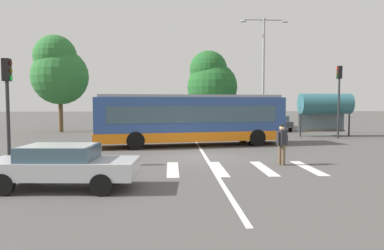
{
  "coord_description": "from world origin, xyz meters",
  "views": [
    {
      "loc": [
        -1.26,
        -17.57,
        2.67
      ],
      "look_at": [
        -0.04,
        3.82,
        1.3
      ],
      "focal_mm": 34.82,
      "sensor_mm": 36.0,
      "label": 1
    }
  ],
  "objects_px": {
    "background_tree_left": "(59,71)",
    "background_tree_right": "(211,82)",
    "traffic_light_far_corner": "(339,90)",
    "parked_car_blue": "(246,122)",
    "parked_car_white": "(217,122)",
    "bus_stop_shelter": "(325,105)",
    "pedestrian_crossing_street": "(282,142)",
    "traffic_light_near_corner": "(7,94)",
    "parked_car_silver": "(188,122)",
    "city_transit_bus": "(190,119)",
    "foreground_sedan": "(62,164)",
    "parked_car_champagne": "(158,122)",
    "parked_car_charcoal": "(278,122)",
    "twin_arm_street_lamp": "(263,64)",
    "parked_car_teal": "(127,123)"
  },
  "relations": [
    {
      "from": "parked_car_silver",
      "to": "background_tree_right",
      "type": "height_order",
      "value": "background_tree_right"
    },
    {
      "from": "pedestrian_crossing_street",
      "to": "bus_stop_shelter",
      "type": "bearing_deg",
      "value": 60.32
    },
    {
      "from": "city_transit_bus",
      "to": "foreground_sedan",
      "type": "distance_m",
      "value": 11.8
    },
    {
      "from": "traffic_light_far_corner",
      "to": "pedestrian_crossing_street",
      "type": "bearing_deg",
      "value": -124.3
    },
    {
      "from": "parked_car_white",
      "to": "traffic_light_far_corner",
      "type": "distance_m",
      "value": 11.2
    },
    {
      "from": "background_tree_left",
      "to": "traffic_light_near_corner",
      "type": "bearing_deg",
      "value": -79.95
    },
    {
      "from": "parked_car_charcoal",
      "to": "twin_arm_street_lamp",
      "type": "xyz_separation_m",
      "value": [
        -2.15,
        -3.11,
        4.97
      ]
    },
    {
      "from": "bus_stop_shelter",
      "to": "twin_arm_street_lamp",
      "type": "xyz_separation_m",
      "value": [
        -4.09,
        2.77,
        3.32
      ]
    },
    {
      "from": "parked_car_blue",
      "to": "bus_stop_shelter",
      "type": "bearing_deg",
      "value": -50.08
    },
    {
      "from": "city_transit_bus",
      "to": "parked_car_silver",
      "type": "height_order",
      "value": "city_transit_bus"
    },
    {
      "from": "city_transit_bus",
      "to": "traffic_light_near_corner",
      "type": "bearing_deg",
      "value": -137.88
    },
    {
      "from": "city_transit_bus",
      "to": "traffic_light_near_corner",
      "type": "relative_size",
      "value": 2.68
    },
    {
      "from": "city_transit_bus",
      "to": "pedestrian_crossing_street",
      "type": "distance_m",
      "value": 7.91
    },
    {
      "from": "city_transit_bus",
      "to": "traffic_light_far_corner",
      "type": "xyz_separation_m",
      "value": [
        10.83,
        3.74,
        1.86
      ]
    },
    {
      "from": "traffic_light_far_corner",
      "to": "background_tree_right",
      "type": "distance_m",
      "value": 13.78
    },
    {
      "from": "parked_car_blue",
      "to": "background_tree_right",
      "type": "relative_size",
      "value": 0.6
    },
    {
      "from": "parked_car_champagne",
      "to": "parked_car_charcoal",
      "type": "height_order",
      "value": "same"
    },
    {
      "from": "traffic_light_far_corner",
      "to": "background_tree_left",
      "type": "distance_m",
      "value": 22.72
    },
    {
      "from": "foreground_sedan",
      "to": "parked_car_blue",
      "type": "relative_size",
      "value": 1.0
    },
    {
      "from": "city_transit_bus",
      "to": "parked_car_charcoal",
      "type": "distance_m",
      "value": 14.15
    },
    {
      "from": "parked_car_champagne",
      "to": "parked_car_silver",
      "type": "relative_size",
      "value": 1.03
    },
    {
      "from": "parked_car_silver",
      "to": "twin_arm_street_lamp",
      "type": "height_order",
      "value": "twin_arm_street_lamp"
    },
    {
      "from": "background_tree_left",
      "to": "background_tree_right",
      "type": "relative_size",
      "value": 1.08
    },
    {
      "from": "pedestrian_crossing_street",
      "to": "parked_car_silver",
      "type": "bearing_deg",
      "value": 99.69
    },
    {
      "from": "parked_car_teal",
      "to": "background_tree_right",
      "type": "height_order",
      "value": "background_tree_right"
    },
    {
      "from": "parked_car_champagne",
      "to": "parked_car_blue",
      "type": "bearing_deg",
      "value": -0.25
    },
    {
      "from": "background_tree_left",
      "to": "parked_car_champagne",
      "type": "bearing_deg",
      "value": 4.76
    },
    {
      "from": "parked_car_champagne",
      "to": "parked_car_silver",
      "type": "height_order",
      "value": "same"
    },
    {
      "from": "parked_car_blue",
      "to": "twin_arm_street_lamp",
      "type": "height_order",
      "value": "twin_arm_street_lamp"
    },
    {
      "from": "parked_car_white",
      "to": "parked_car_blue",
      "type": "xyz_separation_m",
      "value": [
        2.68,
        -0.14,
        0.0
      ]
    },
    {
      "from": "city_transit_bus",
      "to": "parked_car_blue",
      "type": "bearing_deg",
      "value": 63.0
    },
    {
      "from": "parked_car_charcoal",
      "to": "bus_stop_shelter",
      "type": "xyz_separation_m",
      "value": [
        1.94,
        -5.88,
        1.65
      ]
    },
    {
      "from": "bus_stop_shelter",
      "to": "parked_car_champagne",
      "type": "bearing_deg",
      "value": 155.51
    },
    {
      "from": "traffic_light_near_corner",
      "to": "parked_car_silver",
      "type": "bearing_deg",
      "value": 65.92
    },
    {
      "from": "foreground_sedan",
      "to": "twin_arm_street_lamp",
      "type": "bearing_deg",
      "value": 60.04
    },
    {
      "from": "parked_car_blue",
      "to": "background_tree_right",
      "type": "bearing_deg",
      "value": 126.51
    },
    {
      "from": "parked_car_champagne",
      "to": "parked_car_charcoal",
      "type": "bearing_deg",
      "value": 0.2
    },
    {
      "from": "pedestrian_crossing_street",
      "to": "background_tree_right",
      "type": "bearing_deg",
      "value": 91.51
    },
    {
      "from": "city_transit_bus",
      "to": "bus_stop_shelter",
      "type": "bearing_deg",
      "value": 26.87
    },
    {
      "from": "pedestrian_crossing_street",
      "to": "traffic_light_far_corner",
      "type": "height_order",
      "value": "traffic_light_far_corner"
    },
    {
      "from": "background_tree_left",
      "to": "background_tree_right",
      "type": "xyz_separation_m",
      "value": [
        13.66,
        4.46,
        -0.7
      ]
    },
    {
      "from": "parked_car_white",
      "to": "parked_car_charcoal",
      "type": "bearing_deg",
      "value": -0.63
    },
    {
      "from": "foreground_sedan",
      "to": "twin_arm_street_lamp",
      "type": "height_order",
      "value": "twin_arm_street_lamp"
    },
    {
      "from": "city_transit_bus",
      "to": "foreground_sedan",
      "type": "relative_size",
      "value": 2.54
    },
    {
      "from": "parked_car_white",
      "to": "background_tree_right",
      "type": "relative_size",
      "value": 0.59
    },
    {
      "from": "parked_car_white",
      "to": "parked_car_silver",
      "type": "bearing_deg",
      "value": -175.19
    },
    {
      "from": "parked_car_charcoal",
      "to": "twin_arm_street_lamp",
      "type": "height_order",
      "value": "twin_arm_street_lamp"
    },
    {
      "from": "parked_car_teal",
      "to": "parked_car_charcoal",
      "type": "xyz_separation_m",
      "value": [
        13.67,
        0.17,
        0.0
      ]
    },
    {
      "from": "traffic_light_near_corner",
      "to": "twin_arm_street_lamp",
      "type": "bearing_deg",
      "value": 46.81
    },
    {
      "from": "parked_car_champagne",
      "to": "traffic_light_near_corner",
      "type": "xyz_separation_m",
      "value": [
        -5.42,
        -18.14,
        2.19
      ]
    }
  ]
}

